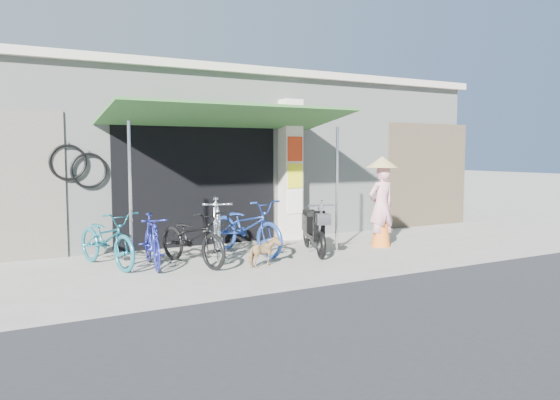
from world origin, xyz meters
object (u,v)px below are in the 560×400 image
bike_blue (152,241)px  nun (381,202)px  bike_navy (247,226)px  bike_black (193,238)px  bike_silver (217,228)px  street_dog (264,252)px  moped (314,229)px  bike_teal (107,239)px

bike_blue → nun: size_ratio=0.81×
bike_blue → bike_navy: bearing=16.9°
bike_black → bike_silver: (0.58, 0.35, 0.08)m
bike_silver → street_dog: size_ratio=3.12×
bike_black → bike_silver: bike_silver is taller
bike_blue → bike_navy: (1.87, 0.33, 0.07)m
bike_black → street_dog: (0.95, -0.74, -0.22)m
bike_silver → moped: (1.78, -0.39, -0.10)m
bike_teal → street_dog: 2.58m
bike_teal → moped: (3.65, -0.57, -0.03)m
bike_blue → bike_silver: size_ratio=0.81×
bike_teal → bike_navy: bike_navy is taller
moped → nun: (1.55, -0.08, 0.45)m
bike_teal → moped: bearing=-24.7°
bike_teal → nun: (5.19, -0.64, 0.42)m
bike_blue → moped: size_ratio=0.88×
nun → bike_navy: bearing=-12.9°
bike_silver → bike_blue: bearing=-149.9°
bike_teal → nun: bearing=-23.0°
bike_teal → bike_black: 1.39m
bike_silver → street_dog: (0.38, -1.08, -0.30)m
bike_black → nun: nun is taller
bike_blue → bike_silver: 1.25m
bike_teal → bike_silver: (1.86, -0.17, 0.08)m
bike_blue → street_dog: (1.60, -0.87, -0.19)m
bike_blue → bike_black: size_ratio=0.83×
moped → nun: bearing=17.6°
bike_black → street_dog: bike_black is taller
bike_teal → nun: 5.25m
bike_black → bike_navy: (1.22, 0.47, 0.05)m
bike_black → street_dog: size_ratio=3.04×
bike_teal → bike_black: size_ratio=1.01×
bike_blue → bike_black: bike_black is taller
street_dog → moped: moped is taller
bike_silver → bike_navy: size_ratio=0.93×
bike_teal → bike_navy: size_ratio=0.91×
bike_teal → bike_navy: bearing=-17.2°
street_dog → nun: nun is taller
bike_black → bike_navy: 1.31m
bike_silver → bike_navy: bike_silver is taller
bike_navy → moped: size_ratio=1.18×
bike_silver → street_dog: bike_silver is taller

